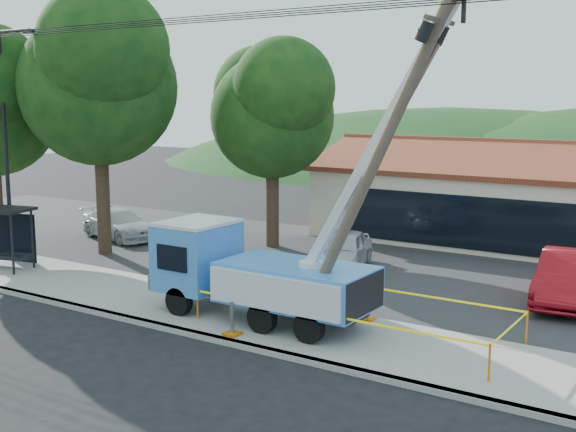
{
  "coord_description": "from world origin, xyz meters",
  "views": [
    {
      "loc": [
        10.41,
        -12.34,
        6.45
      ],
      "look_at": [
        -0.95,
        5.0,
        3.06
      ],
      "focal_mm": 45.0,
      "sensor_mm": 36.0,
      "label": 1
    }
  ],
  "objects_px": {
    "utility_truck": "(256,269)",
    "car_white": "(120,240)",
    "car_silver": "(342,273)",
    "leaning_pole": "(376,160)",
    "bus_shelter": "(2,224)",
    "car_red": "(567,305)"
  },
  "relations": [
    {
      "from": "leaning_pole",
      "to": "car_silver",
      "type": "distance_m",
      "value": 9.89
    },
    {
      "from": "car_white",
      "to": "car_silver",
      "type": "bearing_deg",
      "value": -75.78
    },
    {
      "from": "leaning_pole",
      "to": "car_silver",
      "type": "height_order",
      "value": "leaning_pole"
    },
    {
      "from": "utility_truck",
      "to": "car_white",
      "type": "relative_size",
      "value": 2.03
    },
    {
      "from": "utility_truck",
      "to": "bus_shelter",
      "type": "bearing_deg",
      "value": -179.49
    },
    {
      "from": "leaning_pole",
      "to": "car_red",
      "type": "bearing_deg",
      "value": 65.67
    },
    {
      "from": "car_red",
      "to": "utility_truck",
      "type": "bearing_deg",
      "value": -142.48
    },
    {
      "from": "bus_shelter",
      "to": "car_silver",
      "type": "distance_m",
      "value": 12.83
    },
    {
      "from": "utility_truck",
      "to": "car_white",
      "type": "bearing_deg",
      "value": 152.2
    },
    {
      "from": "car_red",
      "to": "car_white",
      "type": "bearing_deg",
      "value": 174.67
    },
    {
      "from": "utility_truck",
      "to": "car_white",
      "type": "distance_m",
      "value": 14.16
    },
    {
      "from": "car_red",
      "to": "car_white",
      "type": "relative_size",
      "value": 1.06
    },
    {
      "from": "car_white",
      "to": "bus_shelter",
      "type": "bearing_deg",
      "value": -159.25
    },
    {
      "from": "leaning_pole",
      "to": "car_silver",
      "type": "relative_size",
      "value": 2.04
    },
    {
      "from": "leaning_pole",
      "to": "car_red",
      "type": "xyz_separation_m",
      "value": [
        3.24,
        7.16,
        -4.95
      ]
    },
    {
      "from": "bus_shelter",
      "to": "car_white",
      "type": "bearing_deg",
      "value": 83.48
    },
    {
      "from": "leaning_pole",
      "to": "car_white",
      "type": "xyz_separation_m",
      "value": [
        -16.36,
        6.91,
        -4.95
      ]
    },
    {
      "from": "car_red",
      "to": "bus_shelter",
      "type": "bearing_deg",
      "value": -165.8
    },
    {
      "from": "utility_truck",
      "to": "car_white",
      "type": "xyz_separation_m",
      "value": [
        -12.44,
        6.56,
        -1.61
      ]
    },
    {
      "from": "leaning_pole",
      "to": "bus_shelter",
      "type": "distance_m",
      "value": 15.8
    },
    {
      "from": "utility_truck",
      "to": "leaning_pole",
      "type": "xyz_separation_m",
      "value": [
        3.92,
        -0.34,
        3.34
      ]
    },
    {
      "from": "bus_shelter",
      "to": "car_red",
      "type": "xyz_separation_m",
      "value": [
        18.73,
        6.92,
        -1.84
      ]
    }
  ]
}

